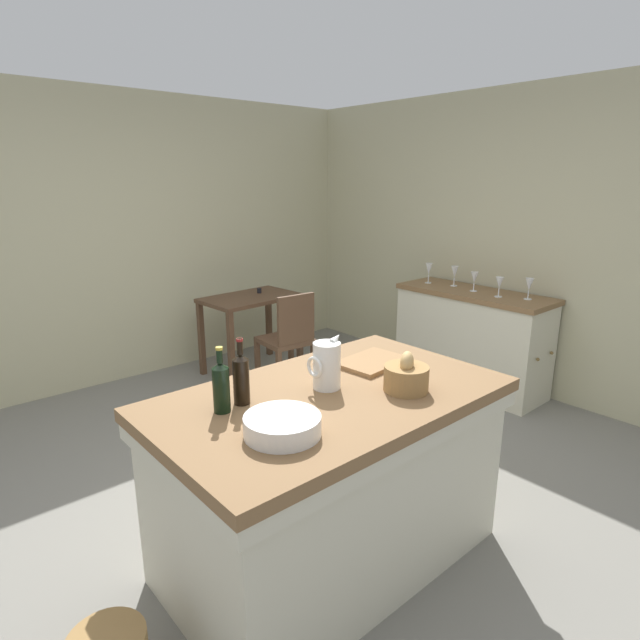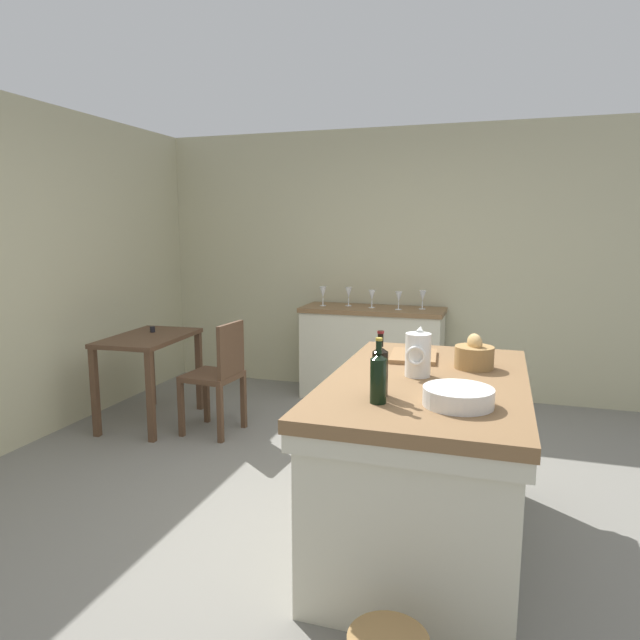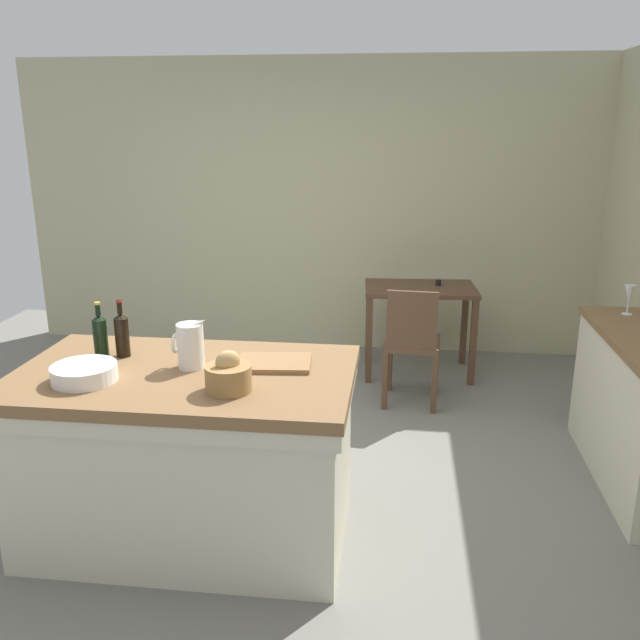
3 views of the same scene
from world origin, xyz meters
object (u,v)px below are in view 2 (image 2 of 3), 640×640
Objects in this scene: pitcher at (418,354)px; wine_glass_left at (399,297)px; side_cabinet at (372,353)px; writing_desk at (149,350)px; cutting_board at (414,356)px; wine_glass_far_left at (423,296)px; wine_glass_right at (349,293)px; island_table at (425,455)px; wooden_chair at (218,373)px; wash_bowl at (458,397)px; wine_bottle_dark at (380,370)px; wine_bottle_amber at (378,377)px; wine_glass_middle at (372,296)px; bread_basket at (474,356)px; wine_glass_far_right at (323,293)px.

pitcher reaches higher than wine_glass_left.
side_cabinet is 2.62m from pitcher.
cutting_board is at bearing -108.42° from writing_desk.
wine_glass_left is at bearing 115.48° from wine_glass_far_left.
wine_glass_right reaches higher than writing_desk.
pitcher is (0.02, 0.06, 0.53)m from island_table.
wine_glass_left is at bearing -57.28° from writing_desk.
wooden_chair is at bearing 152.90° from wine_glass_right.
writing_desk is 5.29× the size of wine_glass_far_left.
island_table is 0.64m from wash_bowl.
wine_bottle_dark reaches higher than cutting_board.
wine_bottle_dark is 1.04× the size of wine_bottle_amber.
wine_glass_middle is at bearing 97.25° from wine_glass_far_left.
wine_bottle_dark is at bearing 177.36° from cutting_board.
wine_glass_right is (1.32, -1.39, 0.39)m from writing_desk.
wash_bowl is 2.98m from wine_glass_far_left.
pitcher reaches higher than bread_basket.
wine_bottle_dark is at bearing 163.80° from pitcher.
wine_glass_left is at bearing -98.44° from wine_glass_middle.
wine_bottle_dark is 3.05m from wine_glass_far_right.
wooden_chair is 2.22m from bread_basket.
island_table is 2.74m from writing_desk.
cutting_board is 1.94× the size of wine_glass_right.
wooden_chair is 4.91× the size of wine_glass_right.
wine_glass_middle is (-0.01, 0.01, 0.56)m from side_cabinet.
wine_glass_far_right is (2.86, 1.50, 0.08)m from wash_bowl.
writing_desk is 2.88m from wine_bottle_amber.
pitcher is at bearing 68.62° from island_table.
wine_glass_middle is at bearing 148.89° from side_cabinet.
wine_glass_left is at bearing 12.11° from pitcher.
island_table is 2.60m from side_cabinet.
wine_glass_middle is (2.03, 0.70, 0.10)m from cutting_board.
wine_bottle_dark is 1.77× the size of wine_glass_left.
wine_bottle_amber is (-0.48, 0.16, 0.53)m from island_table.
wine_bottle_amber is at bearing 162.13° from island_table.
wine_glass_right reaches higher than cutting_board.
island_table reaches higher than writing_desk.
cutting_board is at bearing -1.33° from wine_bottle_amber.
side_cabinet is at bearing -31.11° from wine_glass_middle.
writing_desk is 2.51m from wine_glass_far_left.
writing_desk is 5.52× the size of wine_glass_left.
cutting_board is at bearing -167.70° from wine_glass_left.
wine_glass_middle reaches higher than writing_desk.
island_table reaches higher than side_cabinet.
wine_glass_far_right is (-0.06, 0.96, 0.01)m from wine_glass_far_left.
wine_glass_far_left reaches higher than wash_bowl.
bread_basket is (0.69, -0.03, 0.03)m from wash_bowl.
wine_glass_middle is at bearing -103.48° from wine_glass_right.
island_table is at bearing -161.25° from wine_glass_middle.
wine_glass_right reaches higher than wooden_chair.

